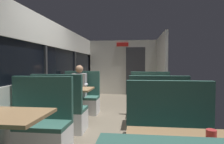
# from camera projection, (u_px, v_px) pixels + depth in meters

# --- Properties ---
(ground_plane) EXTENTS (3.30, 9.20, 0.02)m
(ground_plane) POSITION_uv_depth(u_px,v_px,m) (110.00, 125.00, 4.10)
(ground_plane) COLOR #665B4C
(carriage_window_panel_left) EXTENTS (0.09, 8.48, 2.30)m
(carriage_window_panel_left) POSITION_uv_depth(u_px,v_px,m) (45.00, 72.00, 4.22)
(carriage_window_panel_left) COLOR beige
(carriage_window_panel_left) RESTS_ON ground_plane
(carriage_end_bulkhead) EXTENTS (2.90, 0.11, 2.30)m
(carriage_end_bulkhead) POSITION_uv_depth(u_px,v_px,m) (124.00, 68.00, 8.21)
(carriage_end_bulkhead) COLOR beige
(carriage_end_bulkhead) RESTS_ON ground_plane
(carriage_aisle_panel_right) EXTENTS (0.08, 2.40, 2.30)m
(carriage_aisle_panel_right) POSITION_uv_depth(u_px,v_px,m) (161.00, 68.00, 6.86)
(carriage_aisle_panel_right) COLOR beige
(carriage_aisle_panel_right) RESTS_ON ground_plane
(dining_table_near_window) EXTENTS (0.90, 0.70, 0.74)m
(dining_table_near_window) POSITION_uv_depth(u_px,v_px,m) (5.00, 123.00, 2.10)
(dining_table_near_window) COLOR #9E9EA3
(dining_table_near_window) RESTS_ON ground_plane
(bench_near_window_facing_entry) EXTENTS (0.95, 0.50, 1.10)m
(bench_near_window_facing_entry) POSITION_uv_depth(u_px,v_px,m) (37.00, 130.00, 2.81)
(bench_near_window_facing_entry) COLOR silver
(bench_near_window_facing_entry) RESTS_ON ground_plane
(dining_table_mid_window) EXTENTS (0.90, 0.70, 0.74)m
(dining_table_mid_window) POSITION_uv_depth(u_px,v_px,m) (72.00, 93.00, 4.35)
(dining_table_mid_window) COLOR #9E9EA3
(dining_table_mid_window) RESTS_ON ground_plane
(bench_mid_window_facing_end) EXTENTS (0.95, 0.50, 1.10)m
(bench_mid_window_facing_end) POSITION_uv_depth(u_px,v_px,m) (60.00, 114.00, 3.67)
(bench_mid_window_facing_end) COLOR silver
(bench_mid_window_facing_end) RESTS_ON ground_plane
(bench_mid_window_facing_entry) EXTENTS (0.95, 0.50, 1.10)m
(bench_mid_window_facing_entry) POSITION_uv_depth(u_px,v_px,m) (81.00, 101.00, 5.06)
(bench_mid_window_facing_entry) COLOR silver
(bench_mid_window_facing_entry) RESTS_ON ground_plane
(dining_table_rear_aisle) EXTENTS (0.90, 0.70, 0.74)m
(dining_table_rear_aisle) POSITION_uv_depth(u_px,v_px,m) (153.00, 96.00, 3.95)
(dining_table_rear_aisle) COLOR #9E9EA3
(dining_table_rear_aisle) RESTS_ON ground_plane
(bench_rear_aisle_facing_end) EXTENTS (0.95, 0.50, 1.10)m
(bench_rear_aisle_facing_end) POSITION_uv_depth(u_px,v_px,m) (157.00, 120.00, 3.27)
(bench_rear_aisle_facing_end) COLOR silver
(bench_rear_aisle_facing_end) RESTS_ON ground_plane
(bench_rear_aisle_facing_entry) EXTENTS (0.95, 0.50, 1.10)m
(bench_rear_aisle_facing_entry) POSITION_uv_depth(u_px,v_px,m) (150.00, 104.00, 4.66)
(bench_rear_aisle_facing_entry) COLOR silver
(bench_rear_aisle_facing_entry) RESTS_ON ground_plane
(seated_passenger) EXTENTS (0.47, 0.55, 1.26)m
(seated_passenger) POSITION_uv_depth(u_px,v_px,m) (80.00, 93.00, 4.98)
(seated_passenger) COLOR #26262D
(seated_passenger) RESTS_ON ground_plane
(coffee_cup_primary) EXTENTS (0.07, 0.07, 0.09)m
(coffee_cup_primary) POSITION_uv_depth(u_px,v_px,m) (211.00, 136.00, 1.33)
(coffee_cup_primary) COLOR #B23333
(coffee_cup_primary) RESTS_ON dining_table_front_aisle
(coffee_cup_secondary) EXTENTS (0.07, 0.07, 0.09)m
(coffee_cup_secondary) POSITION_uv_depth(u_px,v_px,m) (157.00, 88.00, 4.06)
(coffee_cup_secondary) COLOR #B23333
(coffee_cup_secondary) RESTS_ON dining_table_rear_aisle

